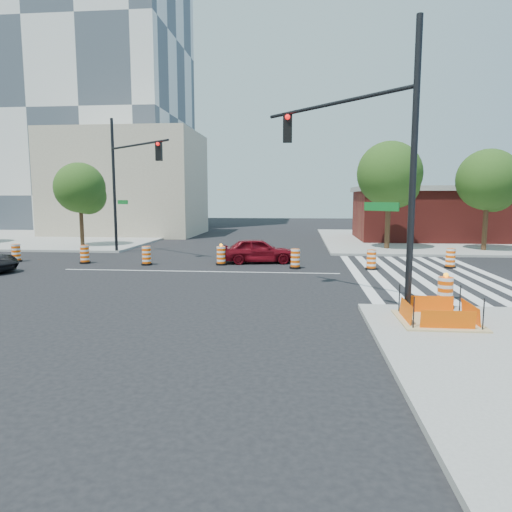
# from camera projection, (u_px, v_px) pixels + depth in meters

# --- Properties ---
(ground) EXTENTS (120.00, 120.00, 0.00)m
(ground) POSITION_uv_depth(u_px,v_px,m) (199.00, 271.00, 22.87)
(ground) COLOR black
(ground) RESTS_ON ground
(sidewalk_ne) EXTENTS (22.00, 22.00, 0.15)m
(sidewalk_ne) POSITION_uv_depth(u_px,v_px,m) (452.00, 240.00, 38.91)
(sidewalk_ne) COLOR gray
(sidewalk_ne) RESTS_ON ground
(sidewalk_nw) EXTENTS (22.00, 22.00, 0.15)m
(sidewalk_nw) POSITION_uv_depth(u_px,v_px,m) (51.00, 237.00, 42.35)
(sidewalk_nw) COLOR gray
(sidewalk_nw) RESTS_ON ground
(crosswalk_east) EXTENTS (6.75, 13.50, 0.01)m
(crosswalk_east) POSITION_uv_depth(u_px,v_px,m) (424.00, 275.00, 21.82)
(crosswalk_east) COLOR silver
(crosswalk_east) RESTS_ON ground
(lane_centerline) EXTENTS (14.00, 0.12, 0.01)m
(lane_centerline) POSITION_uv_depth(u_px,v_px,m) (199.00, 271.00, 22.87)
(lane_centerline) COLOR silver
(lane_centerline) RESTS_ON ground
(excavation_pit) EXTENTS (2.20, 2.20, 0.90)m
(excavation_pit) POSITION_uv_depth(u_px,v_px,m) (438.00, 319.00, 13.09)
(excavation_pit) COLOR tan
(excavation_pit) RESTS_ON ground
(tower_nw) EXTENTS (28.00, 18.00, 45.00)m
(tower_nw) POSITION_uv_depth(u_px,v_px,m) (65.00, 43.00, 55.85)
(tower_nw) COLOR silver
(tower_nw) RESTS_ON ground
(brick_storefront) EXTENTS (16.50, 8.50, 4.60)m
(brick_storefront) POSITION_uv_depth(u_px,v_px,m) (454.00, 214.00, 38.62)
(brick_storefront) COLOR maroon
(brick_storefront) RESTS_ON ground
(beige_midrise) EXTENTS (14.00, 10.00, 10.00)m
(beige_midrise) POSITION_uv_depth(u_px,v_px,m) (128.00, 184.00, 45.09)
(beige_midrise) COLOR tan
(beige_midrise) RESTS_ON ground
(red_coupe) EXTENTS (4.39, 2.35, 1.42)m
(red_coupe) POSITION_uv_depth(u_px,v_px,m) (258.00, 250.00, 25.80)
(red_coupe) COLOR #630811
(red_coupe) RESTS_ON ground
(signal_pole_se) EXTENTS (4.63, 4.86, 8.67)m
(signal_pole_se) POSITION_uv_depth(u_px,v_px,m) (365.00, 147.00, 14.67)
(signal_pole_se) COLOR black
(signal_pole_se) RESTS_ON ground
(signal_pole_nw) EXTENTS (5.09, 4.33, 8.64)m
(signal_pole_nw) POSITION_uv_depth(u_px,v_px,m) (127.00, 172.00, 28.68)
(signal_pole_nw) COLOR black
(signal_pole_nw) RESTS_ON ground
(pit_drum) EXTENTS (0.59, 0.59, 1.16)m
(pit_drum) POSITION_uv_depth(u_px,v_px,m) (445.00, 293.00, 14.63)
(pit_drum) COLOR black
(pit_drum) RESTS_ON ground
(tree_north_b) EXTENTS (3.66, 3.66, 6.22)m
(tree_north_b) POSITION_uv_depth(u_px,v_px,m) (81.00, 191.00, 33.30)
(tree_north_b) COLOR #382314
(tree_north_b) RESTS_ON ground
(tree_north_c) EXTENTS (4.42, 4.42, 7.52)m
(tree_north_c) POSITION_uv_depth(u_px,v_px,m) (390.00, 178.00, 31.35)
(tree_north_c) COLOR #382314
(tree_north_c) RESTS_ON ground
(tree_north_d) EXTENTS (4.06, 4.06, 6.89)m
(tree_north_d) POSITION_uv_depth(u_px,v_px,m) (488.00, 183.00, 30.37)
(tree_north_d) COLOR #382314
(tree_north_d) RESTS_ON ground
(median_drum_0) EXTENTS (0.60, 0.60, 1.02)m
(median_drum_0) POSITION_uv_depth(u_px,v_px,m) (16.00, 254.00, 26.27)
(median_drum_0) COLOR black
(median_drum_0) RESTS_ON ground
(median_drum_1) EXTENTS (0.60, 0.60, 1.02)m
(median_drum_1) POSITION_uv_depth(u_px,v_px,m) (85.00, 255.00, 25.62)
(median_drum_1) COLOR black
(median_drum_1) RESTS_ON ground
(median_drum_2) EXTENTS (0.60, 0.60, 1.02)m
(median_drum_2) POSITION_uv_depth(u_px,v_px,m) (147.00, 256.00, 25.00)
(median_drum_2) COLOR black
(median_drum_2) RESTS_ON ground
(median_drum_3) EXTENTS (0.60, 0.60, 1.18)m
(median_drum_3) POSITION_uv_depth(u_px,v_px,m) (221.00, 256.00, 25.03)
(median_drum_3) COLOR black
(median_drum_3) RESTS_ON ground
(median_drum_4) EXTENTS (0.60, 0.60, 1.02)m
(median_drum_4) POSITION_uv_depth(u_px,v_px,m) (295.00, 259.00, 23.78)
(median_drum_4) COLOR black
(median_drum_4) RESTS_ON ground
(median_drum_5) EXTENTS (0.60, 0.60, 1.02)m
(median_drum_5) POSITION_uv_depth(u_px,v_px,m) (371.00, 260.00, 23.36)
(median_drum_5) COLOR black
(median_drum_5) RESTS_ON ground
(median_drum_6) EXTENTS (0.60, 0.60, 1.02)m
(median_drum_6) POSITION_uv_depth(u_px,v_px,m) (450.00, 259.00, 23.93)
(median_drum_6) COLOR black
(median_drum_6) RESTS_ON ground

